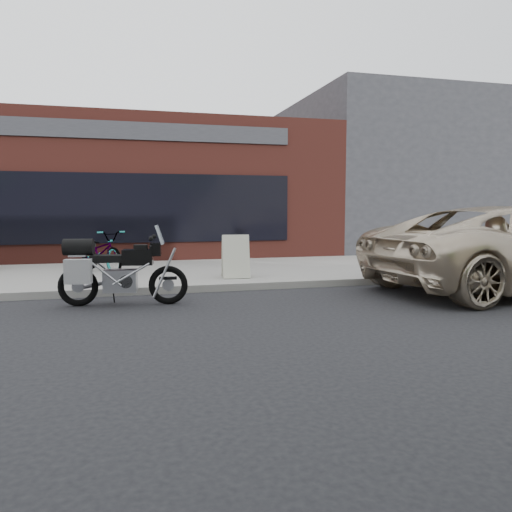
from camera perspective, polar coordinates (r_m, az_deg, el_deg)
ground at (r=6.47m, az=3.54°, el=-9.78°), size 120.00×120.00×0.00m
near_sidewalk at (r=13.17m, az=-6.18°, el=-1.63°), size 44.00×6.00×0.15m
storefront at (r=19.91m, az=-15.13°, el=6.89°), size 14.00×10.07×4.50m
neighbour_building at (r=23.29m, az=16.21°, el=8.48°), size 10.00×10.00×6.00m
motorcycle at (r=9.05m, az=-15.89°, el=-1.65°), size 2.24×0.74×1.42m
bicycle_front at (r=12.47m, az=-17.28°, el=0.47°), size 1.54×2.04×1.03m
sandwich_sign at (r=11.19m, az=-2.36°, el=-0.01°), size 0.66×0.61×0.96m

